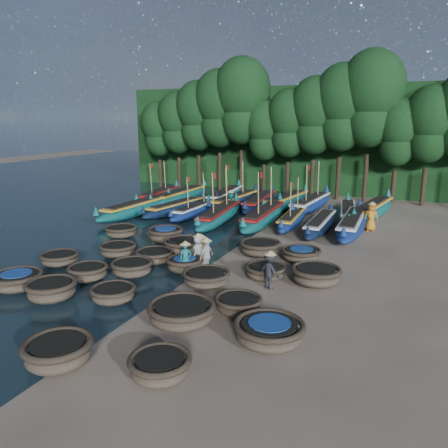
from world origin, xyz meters
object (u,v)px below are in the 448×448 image
at_px(coracle_21, 166,234).
at_px(long_boat_1, 137,208).
at_px(long_boat_15, 311,204).
at_px(fisherman_5, 231,201).
at_px(coracle_6, 51,290).
at_px(long_boat_3, 196,210).
at_px(fisherman_4, 207,255).
at_px(coracle_5, 17,280).
at_px(fisherman_1, 186,257).
at_px(fisherman_2, 201,250).
at_px(coracle_16, 155,256).
at_px(coracle_10, 60,258).
at_px(long_boat_2, 176,208).
at_px(coracle_7, 113,293).
at_px(fisherman_0, 198,250).
at_px(long_boat_12, 235,201).
at_px(long_boat_6, 293,219).
at_px(coracle_3, 58,352).
at_px(coracle_23, 260,247).
at_px(coracle_24, 301,254).
at_px(coracle_8, 181,313).
at_px(coracle_9, 269,331).
at_px(long_boat_8, 352,224).
at_px(coracle_18, 265,271).
at_px(long_boat_10, 180,196).
at_px(long_boat_4, 219,215).
at_px(coracle_20, 121,231).
at_px(long_boat_17, 372,210).
at_px(coracle_11, 88,272).
at_px(coracle_14, 238,304).
at_px(coracle_19, 316,275).
at_px(fisherman_3, 270,270).
at_px(long_boat_13, 259,202).
at_px(long_boat_11, 225,196).
at_px(coracle_13, 206,278).
at_px(long_boat_5, 264,216).
at_px(long_boat_7, 320,224).
at_px(long_boat_14, 286,201).
at_px(coracle_12, 132,268).
at_px(fisherman_6, 371,216).

xyz_separation_m(coracle_21, long_boat_1, (-5.61, 5.05, 0.11)).
relative_size(long_boat_15, fisherman_5, 4.86).
distance_m(coracle_6, long_boat_15, 21.74).
height_order(long_boat_3, fisherman_4, long_boat_3).
height_order(coracle_5, fisherman_5, fisherman_5).
distance_m(fisherman_1, fisherman_2, 1.49).
bearing_deg(fisherman_4, coracle_16, 95.66).
height_order(coracle_10, long_boat_15, long_boat_15).
bearing_deg(fisherman_5, long_boat_2, 83.18).
bearing_deg(coracle_7, coracle_21, 108.07).
bearing_deg(fisherman_0, fisherman_5, -162.52).
relative_size(coracle_5, long_boat_12, 0.26).
bearing_deg(long_boat_6, coracle_7, -105.44).
xyz_separation_m(coracle_3, coracle_23, (1.75, 12.42, -0.03)).
height_order(coracle_5, coracle_24, coracle_5).
bearing_deg(coracle_8, coracle_9, -0.47).
bearing_deg(long_boat_8, coracle_18, -105.19).
distance_m(long_boat_6, long_boat_10, 11.56).
bearing_deg(long_boat_4, coracle_20, -131.12).
height_order(coracle_18, coracle_21, coracle_21).
xyz_separation_m(long_boat_17, fisherman_4, (-5.75, -15.25, 0.27)).
distance_m(coracle_10, coracle_11, 2.92).
height_order(coracle_7, long_boat_12, long_boat_12).
bearing_deg(coracle_14, coracle_20, 147.12).
distance_m(long_boat_3, long_boat_17, 12.78).
height_order(coracle_19, long_boat_6, long_boat_6).
height_order(long_boat_17, fisherman_3, fisherman_3).
distance_m(long_boat_8, long_boat_13, 9.11).
height_order(coracle_14, coracle_24, coracle_24).
relative_size(long_boat_13, long_boat_15, 0.96).
bearing_deg(long_boat_17, long_boat_8, -88.30).
bearing_deg(coracle_19, fisherman_0, -179.50).
relative_size(coracle_19, long_boat_11, 0.30).
relative_size(coracle_16, coracle_20, 0.95).
bearing_deg(coracle_13, long_boat_1, 136.81).
height_order(coracle_7, long_boat_3, long_boat_3).
distance_m(coracle_3, fisherman_3, 9.04).
distance_m(coracle_7, long_boat_6, 15.37).
bearing_deg(coracle_21, coracle_6, -87.89).
relative_size(long_boat_17, fisherman_3, 5.08).
bearing_deg(coracle_11, long_boat_5, 74.37).
height_order(long_boat_7, long_boat_14, long_boat_14).
distance_m(coracle_19, coracle_20, 12.81).
relative_size(long_boat_5, long_boat_8, 1.02).
distance_m(coracle_6, coracle_18, 9.04).
height_order(long_boat_8, fisherman_4, fisherman_4).
relative_size(coracle_12, coracle_23, 0.80).
relative_size(coracle_6, long_boat_8, 0.27).
bearing_deg(coracle_12, long_boat_4, 93.63).
relative_size(long_boat_13, fisherman_6, 4.24).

